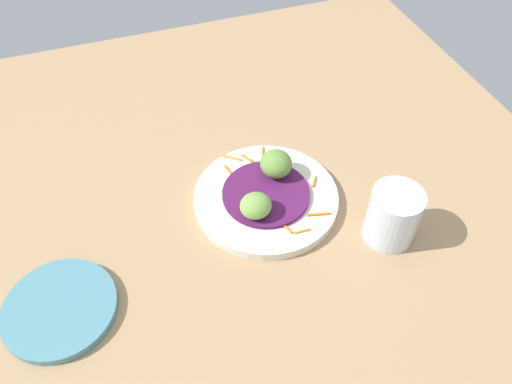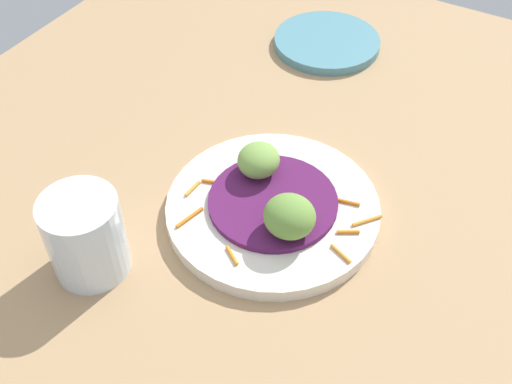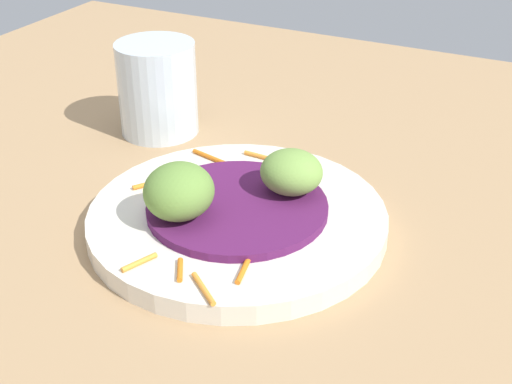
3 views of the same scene
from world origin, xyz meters
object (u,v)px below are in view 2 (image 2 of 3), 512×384
Objects in this scene: main_plate at (273,209)px; side_plate_small at (327,42)px; guac_scoop_center at (289,216)px; water_glass at (86,236)px; guac_scoop_left at (259,160)px.

side_plate_small is (-34.23, -9.54, -0.16)cm from main_plate.
guac_scoop_center is 20.78cm from water_glass.
side_plate_small is 1.70× the size of water_glass.
guac_scoop_center is (3.07, 3.61, 3.69)cm from main_plate.
main_plate is 4.72× the size of guac_scoop_left.
guac_scoop_left is at bearing -130.40° from main_plate.
main_plate is 6.01cm from guac_scoop_center.
main_plate is 5.79cm from guac_scoop_left.
main_plate is 1.51× the size of side_plate_small.
water_glass is (50.03, -3.28, 4.03)cm from side_plate_small.
water_glass is at bearing -52.21° from guac_scoop_center.
side_plate_small is at bearing -160.58° from guac_scoop_center.
guac_scoop_left is 31.91cm from side_plate_small.
main_plate is at bearing 15.58° from side_plate_small.
guac_scoop_center is 0.35× the size of side_plate_small.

